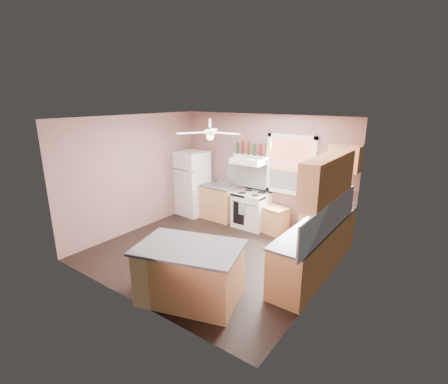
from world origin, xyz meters
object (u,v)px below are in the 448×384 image
Objects in this scene: toaster at (224,183)px; cart at (273,220)px; refrigerator at (193,183)px; stove at (251,210)px; island at (190,274)px.

toaster is 0.45× the size of cart.
refrigerator is 2.43m from cart.
toaster is 0.96m from stove.
refrigerator is 1.14× the size of island.
refrigerator is 1.82m from stove.
refrigerator is 1.00m from toaster.
stove is 1.37× the size of cart.
toaster is at bearing 10.43° from refrigerator.
stove reaches higher than cart.
stove is at bearing -166.99° from cart.
refrigerator is 6.08× the size of toaster.
refrigerator is at bearing -163.39° from cart.
toaster is 0.19× the size of island.
toaster is (0.98, 0.09, 0.14)m from refrigerator.
island is at bearing -59.02° from toaster.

